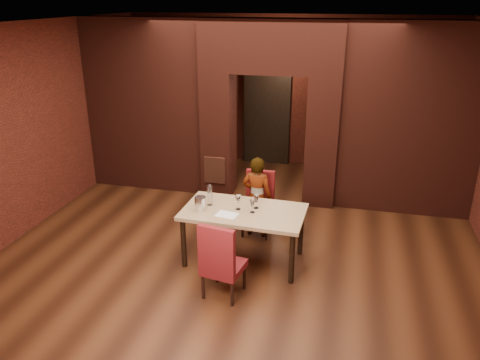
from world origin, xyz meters
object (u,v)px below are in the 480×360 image
object	(u,v)px
wine_bucket	(200,203)
chair_near	(224,258)
dining_table	(244,235)
wine_glass_b	(256,202)
chair_far	(257,204)
water_bottle	(210,195)
wine_glass_c	(252,206)
person_seated	(257,197)
potted_plant	(291,218)
wine_glass_a	(238,202)

from	to	relation	value
wine_bucket	chair_near	bearing A→B (deg)	-53.75
dining_table	wine_glass_b	size ratio (longest dim) A/B	8.33
chair_far	water_bottle	size ratio (longest dim) A/B	3.22
chair_near	wine_glass_c	bearing A→B (deg)	-93.18
person_seated	wine_glass_c	xyz separation A→B (m)	(0.11, -0.85, 0.23)
chair_far	wine_glass_c	size ratio (longest dim) A/B	5.27
chair_near	person_seated	world-z (taller)	person_seated
person_seated	potted_plant	xyz separation A→B (m)	(0.52, 0.23, -0.41)
water_bottle	wine_glass_c	bearing A→B (deg)	-9.03
chair_far	dining_table	bearing A→B (deg)	-90.11
potted_plant	wine_glass_c	bearing A→B (deg)	-110.58
person_seated	wine_glass_a	xyz separation A→B (m)	(-0.10, -0.79, 0.24)
chair_near	wine_bucket	distance (m)	0.97
wine_glass_a	wine_glass_c	xyz separation A→B (m)	(0.21, -0.05, -0.01)
wine_bucket	dining_table	bearing A→B (deg)	12.67
dining_table	chair_far	bearing A→B (deg)	90.40
chair_near	water_bottle	bearing A→B (deg)	-54.18
chair_far	wine_glass_a	size ratio (longest dim) A/B	4.88
wine_glass_b	water_bottle	bearing A→B (deg)	-175.98
dining_table	wine_bucket	size ratio (longest dim) A/B	8.63
wine_glass_c	water_bottle	xyz separation A→B (m)	(-0.64, 0.10, 0.06)
water_bottle	potted_plant	bearing A→B (deg)	43.11
wine_bucket	water_bottle	xyz separation A→B (m)	(0.08, 0.19, 0.06)
person_seated	chair_near	bearing A→B (deg)	93.77
person_seated	water_bottle	world-z (taller)	person_seated
person_seated	wine_glass_b	world-z (taller)	person_seated
dining_table	wine_glass_c	bearing A→B (deg)	-15.06
wine_bucket	potted_plant	world-z (taller)	wine_bucket
water_bottle	wine_bucket	bearing A→B (deg)	-111.74
chair_far	wine_glass_c	world-z (taller)	chair_far
chair_near	potted_plant	xyz separation A→B (m)	(0.59, 1.89, -0.28)
wine_glass_b	wine_bucket	world-z (taller)	wine_glass_b
person_seated	wine_glass_a	world-z (taller)	person_seated
chair_near	wine_bucket	xyz separation A→B (m)	(-0.53, 0.72, 0.37)
chair_far	wine_glass_c	distance (m)	0.97
chair_near	wine_bucket	world-z (taller)	chair_near
wine_glass_a	dining_table	bearing A→B (deg)	-8.11
person_seated	dining_table	bearing A→B (deg)	94.90
wine_glass_b	water_bottle	distance (m)	0.66
chair_far	person_seated	bearing A→B (deg)	-93.71
chair_far	wine_glass_b	xyz separation A→B (m)	(0.13, -0.74, 0.39)
chair_near	potted_plant	bearing A→B (deg)	-97.78
chair_far	chair_near	distance (m)	1.70
person_seated	water_bottle	xyz separation A→B (m)	(-0.52, -0.74, 0.29)
chair_far	water_bottle	bearing A→B (deg)	-122.52
water_bottle	chair_far	bearing A→B (deg)	56.09
dining_table	chair_far	world-z (taller)	chair_far
water_bottle	potted_plant	xyz separation A→B (m)	(1.04, 0.97, -0.71)
person_seated	wine_glass_b	distance (m)	0.75
chair_far	wine_glass_b	world-z (taller)	chair_far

